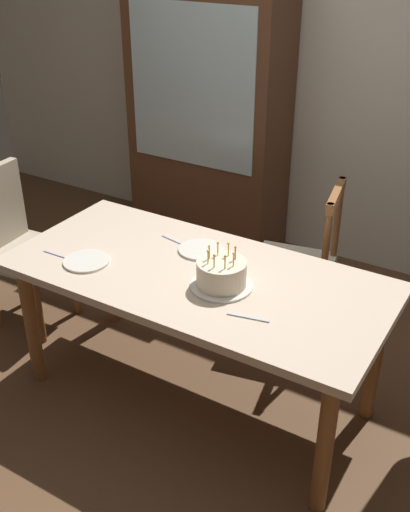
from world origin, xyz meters
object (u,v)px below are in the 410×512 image
Objects in this scene: plate_far_side at (201,249)px; china_cabinet at (208,116)px; birthday_cake at (221,275)px; plate_near_celebrant at (86,261)px; dining_table at (196,289)px; chair_upholstered at (16,239)px; chair_spindle_back at (297,267)px.

china_cabinet is (-0.77, 1.37, 0.20)m from plate_far_side.
plate_near_celebrant is at bearing -167.79° from birthday_cake.
dining_table is 0.54m from plate_near_celebrant.
chair_upholstered is 1.60m from china_cabinet.
plate_near_celebrant is 0.23× the size of chair_upholstered.
dining_table is 8.14× the size of plate_near_celebrant.
birthday_cake is at bearing -92.92° from chair_spindle_back.
chair_spindle_back is 1.43m from china_cabinet.
chair_spindle_back is (0.04, 0.79, -0.34)m from birthday_cake.
birthday_cake is 0.67m from plate_near_celebrant.
plate_far_side is at bearing 5.44° from chair_upholstered.
plate_near_celebrant is (-0.49, -0.19, 0.09)m from dining_table.
plate_far_side is at bearing 43.22° from plate_near_celebrant.
china_cabinet reaches higher than birthday_cake.
plate_far_side is (0.40, 0.38, 0.00)m from plate_near_celebrant.
birthday_cake reaches higher than dining_table.
plate_far_side is (-0.09, 0.19, 0.09)m from dining_table.
dining_table is 1.88× the size of chair_upholstered.
china_cabinet is at bearing 119.50° from plate_far_side.
chair_upholstered is at bearing -174.56° from plate_far_side.
chair_upholstered reaches higher than plate_near_celebrant.
birthday_cake is 1.27× the size of plate_near_celebrant.
chair_spindle_back is (0.20, 0.75, -0.19)m from dining_table.
birthday_cake is at bearing -57.39° from china_cabinet.
plate_far_side reaches higher than dining_table.
chair_spindle_back is 1.63m from chair_upholstered.
chair_spindle_back is (0.70, 0.94, -0.29)m from plate_near_celebrant.
birthday_cake is at bearing 12.21° from plate_near_celebrant.
chair_spindle_back reaches higher than birthday_cake.
birthday_cake reaches higher than plate_far_side.
plate_near_celebrant is 0.23× the size of chair_spindle_back.
plate_near_celebrant is 0.55m from plate_far_side.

